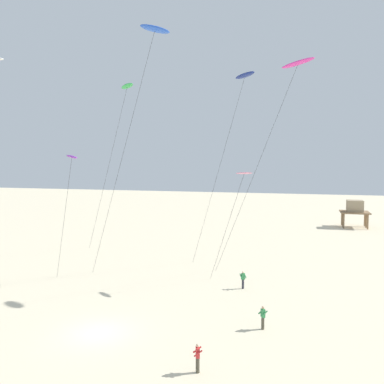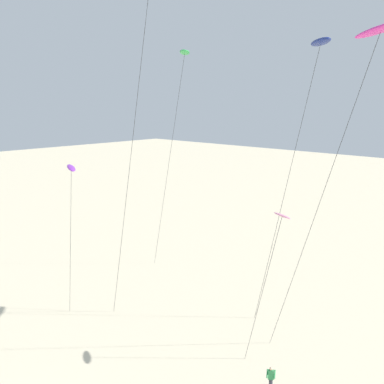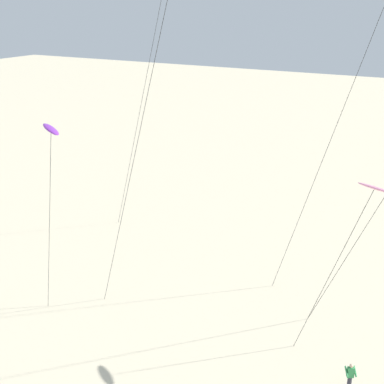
% 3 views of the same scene
% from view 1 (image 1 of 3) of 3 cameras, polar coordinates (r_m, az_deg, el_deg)
% --- Properties ---
extents(ground_plane, '(260.00, 260.00, 0.00)m').
position_cam_1_polar(ground_plane, '(29.30, -13.52, -19.43)').
color(ground_plane, beige).
extents(kite_navy, '(7.71, 3.80, 21.10)m').
position_cam_1_polar(kite_navy, '(42.39, 7.70, 16.41)').
color(kite_navy, navy).
rests_on(kite_navy, ground).
extents(kite_magenta, '(9.90, 4.01, 21.34)m').
position_cam_1_polar(kite_magenta, '(38.56, 15.18, 17.55)').
color(kite_magenta, '#D8339E').
rests_on(kite_magenta, ground).
extents(kite_green, '(8.89, 4.37, 21.42)m').
position_cam_1_polar(kite_green, '(50.00, -9.54, 14.87)').
color(kite_green, green).
rests_on(kite_green, ground).
extents(kite_blue, '(10.27, 4.20, 24.36)m').
position_cam_1_polar(kite_blue, '(37.41, -5.57, 22.47)').
color(kite_blue, blue).
rests_on(kite_blue, ground).
extents(kite_purple, '(3.80, 1.85, 12.64)m').
position_cam_1_polar(kite_purple, '(39.36, -17.24, 4.73)').
color(kite_purple, purple).
rests_on(kite_purple, ground).
extents(kite_pink, '(4.52, 2.09, 10.95)m').
position_cam_1_polar(kite_pink, '(36.75, 7.51, 2.31)').
color(kite_pink, pink).
rests_on(kite_pink, ground).
extents(kite_flyer_nearest, '(0.67, 0.68, 1.67)m').
position_cam_1_polar(kite_flyer_nearest, '(23.59, 0.84, -23.06)').
color(kite_flyer_nearest, '#4C4738').
rests_on(kite_flyer_nearest, ground).
extents(kite_flyer_middle, '(0.72, 0.72, 1.67)m').
position_cam_1_polar(kite_flyer_middle, '(29.20, 10.36, -17.57)').
color(kite_flyer_middle, '#4C4738').
rests_on(kite_flyer_middle, ground).
extents(kite_flyer_furthest, '(0.71, 0.71, 1.67)m').
position_cam_1_polar(kite_flyer_furthest, '(37.46, 7.49, -12.58)').
color(kite_flyer_furthest, '#33333D').
rests_on(kite_flyer_furthest, ground).
extents(stilt_house, '(5.00, 4.50, 4.97)m').
position_cam_1_polar(stilt_house, '(76.95, 22.76, -2.21)').
color(stilt_house, '#846647').
rests_on(stilt_house, ground).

